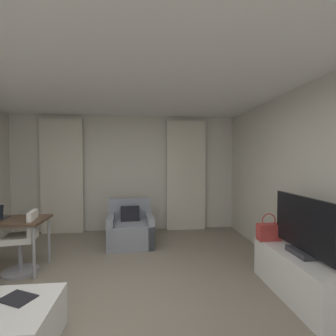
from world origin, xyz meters
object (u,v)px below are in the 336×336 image
object	(u,v)px
armchair	(130,229)
handbag_primary	(269,231)
coffee_table	(11,329)
desk_chair	(23,245)
magazine_open	(18,298)
tv_console	(300,276)
tv_flatscreen	(303,228)

from	to	relation	value
armchair	handbag_primary	bearing A→B (deg)	-38.46
coffee_table	desk_chair	bearing A→B (deg)	111.66
desk_chair	magazine_open	bearing A→B (deg)	-66.76
coffee_table	tv_console	size ratio (longest dim) A/B	0.54
desk_chair	handbag_primary	world-z (taller)	handbag_primary
armchair	magazine_open	xyz separation A→B (m)	(-0.85, -2.49, 0.12)
magazine_open	armchair	bearing A→B (deg)	71.22
handbag_primary	tv_flatscreen	bearing A→B (deg)	-77.90
armchair	tv_console	distance (m)	2.93
armchair	coffee_table	distance (m)	2.73
tv_flatscreen	desk_chair	bearing A→B (deg)	163.64
armchair	tv_console	xyz separation A→B (m)	(2.07, -2.07, -0.02)
coffee_table	tv_console	xyz separation A→B (m)	(2.92, 0.53, 0.06)
desk_chair	coffee_table	bearing A→B (deg)	-68.34
desk_chair	tv_console	size ratio (longest dim) A/B	0.65
armchair	handbag_primary	distance (m)	2.52
desk_chair	tv_flatscreen	size ratio (longest dim) A/B	0.87
tv_flatscreen	armchair	bearing A→B (deg)	134.66
tv_console	armchair	bearing A→B (deg)	135.06
coffee_table	tv_flatscreen	xyz separation A→B (m)	(2.92, 0.50, 0.64)
desk_chair	coffee_table	distance (m)	1.66
armchair	magazine_open	distance (m)	2.63
desk_chair	tv_console	world-z (taller)	desk_chair
coffee_table	handbag_primary	world-z (taller)	handbag_primary
coffee_table	handbag_primary	distance (m)	3.02
coffee_table	tv_flatscreen	bearing A→B (deg)	9.67
coffee_table	magazine_open	distance (m)	0.23
magazine_open	handbag_primary	xyz separation A→B (m)	(2.80, 0.93, 0.24)
desk_chair	coffee_table	size ratio (longest dim) A/B	1.20
handbag_primary	desk_chair	bearing A→B (deg)	171.79
coffee_table	tv_console	world-z (taller)	tv_console
tv_flatscreen	handbag_primary	distance (m)	0.59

